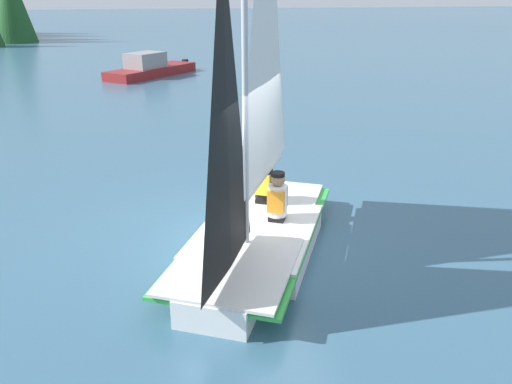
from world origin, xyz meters
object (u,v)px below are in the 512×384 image
object	(u,v)px
sailor_crew	(264,188)
motorboat_distant	(150,68)
sailboat_main	(256,201)
sailor_helm	(277,205)

from	to	relation	value
sailor_crew	motorboat_distant	bearing A→B (deg)	-147.26
sailboat_main	sailor_helm	distance (m)	0.51
sailboat_main	motorboat_distant	world-z (taller)	sailboat_main
sailboat_main	motorboat_distant	xyz separation A→B (m)	(18.17, 0.52, -0.45)
sailor_crew	motorboat_distant	world-z (taller)	sailor_crew
sailboat_main	motorboat_distant	distance (m)	18.19
motorboat_distant	sailboat_main	bearing A→B (deg)	46.75
sailor_crew	motorboat_distant	size ratio (longest dim) A/B	0.25
sailor_helm	sailboat_main	bearing A→B (deg)	-29.97
sailboat_main	sailor_helm	xyz separation A→B (m)	(0.24, -0.40, -0.21)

